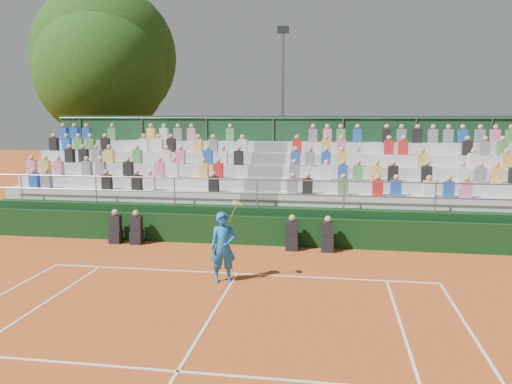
# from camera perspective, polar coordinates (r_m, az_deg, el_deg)

# --- Properties ---
(ground) EXTENTS (90.00, 90.00, 0.00)m
(ground) POSITION_cam_1_polar(r_m,az_deg,el_deg) (14.25, -2.17, -9.32)
(ground) COLOR #C55620
(ground) RESTS_ON ground
(courtside_wall) EXTENTS (20.00, 0.15, 1.00)m
(courtside_wall) POSITION_cam_1_polar(r_m,az_deg,el_deg) (17.16, -0.15, -4.45)
(courtside_wall) COLOR black
(courtside_wall) RESTS_ON ground
(line_officials) EXTENTS (7.73, 0.40, 1.19)m
(line_officials) POSITION_cam_1_polar(r_m,az_deg,el_deg) (16.97, -4.67, -4.70)
(line_officials) COLOR black
(line_officials) RESTS_ON ground
(grandstand) EXTENTS (20.00, 5.20, 4.40)m
(grandstand) POSITION_cam_1_polar(r_m,az_deg,el_deg) (20.18, 1.28, -0.73)
(grandstand) COLOR black
(grandstand) RESTS_ON ground
(tennis_player) EXTENTS (0.93, 0.66, 2.22)m
(tennis_player) POSITION_cam_1_polar(r_m,az_deg,el_deg) (13.37, -3.76, -6.30)
(tennis_player) COLOR blue
(tennis_player) RESTS_ON ground
(tree_west) EXTENTS (7.10, 7.10, 10.28)m
(tree_west) POSITION_cam_1_polar(r_m,az_deg,el_deg) (29.33, -17.24, 12.87)
(tree_west) COLOR #322112
(tree_west) RESTS_ON ground
(tree_east) EXTENTS (8.09, 8.09, 11.78)m
(tree_east) POSITION_cam_1_polar(r_m,az_deg,el_deg) (30.86, -16.86, 14.55)
(tree_east) COLOR #322112
(tree_east) RESTS_ON ground
(floodlight_mast) EXTENTS (0.60, 0.25, 9.05)m
(floodlight_mast) POSITION_cam_1_polar(r_m,az_deg,el_deg) (27.30, 3.06, 10.43)
(floodlight_mast) COLOR gray
(floodlight_mast) RESTS_ON ground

